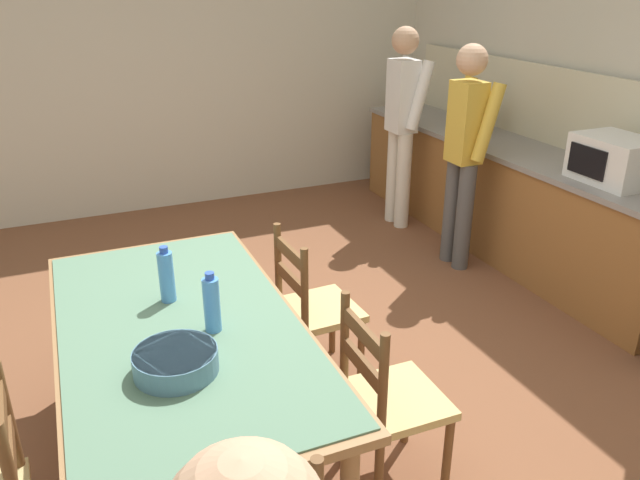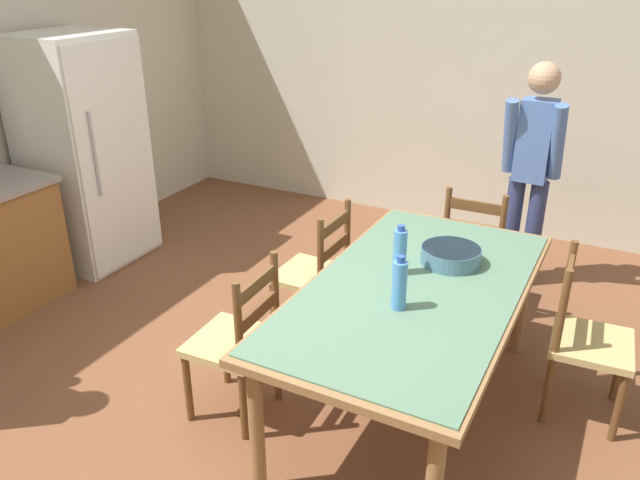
{
  "view_description": "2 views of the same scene",
  "coord_description": "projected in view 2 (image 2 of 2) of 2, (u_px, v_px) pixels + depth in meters",
  "views": [
    {
      "loc": [
        2.81,
        -1.13,
        2.16
      ],
      "look_at": [
        0.24,
        -0.01,
        0.95
      ],
      "focal_mm": 35.0,
      "sensor_mm": 36.0,
      "label": 1
    },
    {
      "loc": [
        -2.21,
        -1.58,
        2.26
      ],
      "look_at": [
        0.36,
        -0.27,
        0.95
      ],
      "focal_mm": 35.0,
      "sensor_mm": 36.0,
      "label": 2
    }
  ],
  "objects": [
    {
      "name": "ground_plane",
      "position": [
        246.0,
        415.0,
        3.38
      ],
      "size": [
        8.32,
        8.32,
        0.0
      ],
      "primitive_type": "plane",
      "color": "brown"
    },
    {
      "name": "wall_right",
      "position": [
        444.0,
        60.0,
        5.43
      ],
      "size": [
        0.12,
        5.2,
        2.9
      ],
      "primitive_type": "cube",
      "color": "beige",
      "rests_on": "ground"
    },
    {
      "name": "refrigerator",
      "position": [
        84.0,
        152.0,
        4.84
      ],
      "size": [
        0.77,
        0.73,
        1.78
      ],
      "color": "white",
      "rests_on": "ground"
    },
    {
      "name": "dining_table",
      "position": [
        414.0,
        299.0,
        3.15
      ],
      "size": [
        1.93,
        1.04,
        0.77
      ],
      "rotation": [
        0.0,
        0.0,
        -0.01
      ],
      "color": "olive",
      "rests_on": "ground"
    },
    {
      "name": "bottle_near_centre",
      "position": [
        399.0,
        284.0,
        2.87
      ],
      "size": [
        0.07,
        0.07,
        0.27
      ],
      "color": "#4C8ED6",
      "rests_on": "dining_table"
    },
    {
      "name": "bottle_off_centre",
      "position": [
        400.0,
        251.0,
        3.2
      ],
      "size": [
        0.07,
        0.07,
        0.27
      ],
      "color": "#4C8ED6",
      "rests_on": "dining_table"
    },
    {
      "name": "serving_bowl",
      "position": [
        451.0,
        254.0,
        3.33
      ],
      "size": [
        0.32,
        0.32,
        0.09
      ],
      "color": "slate",
      "rests_on": "dining_table"
    },
    {
      "name": "chair_head_end",
      "position": [
        475.0,
        250.0,
        4.26
      ],
      "size": [
        0.41,
        0.42,
        0.91
      ],
      "rotation": [
        0.0,
        0.0,
        1.58
      ],
      "color": "brown",
      "rests_on": "ground"
    },
    {
      "name": "chair_side_near_right",
      "position": [
        584.0,
        340.0,
        3.26
      ],
      "size": [
        0.44,
        0.42,
        0.91
      ],
      "rotation": [
        0.0,
        0.0,
        0.05
      ],
      "color": "brown",
      "rests_on": "ground"
    },
    {
      "name": "chair_side_far_left",
      "position": [
        238.0,
        342.0,
        3.24
      ],
      "size": [
        0.43,
        0.41,
        0.91
      ],
      "rotation": [
        0.0,
        0.0,
        3.17
      ],
      "color": "brown",
      "rests_on": "ground"
    },
    {
      "name": "chair_side_far_right",
      "position": [
        315.0,
        274.0,
        3.94
      ],
      "size": [
        0.43,
        0.41,
        0.91
      ],
      "rotation": [
        0.0,
        0.0,
        3.12
      ],
      "color": "brown",
      "rests_on": "ground"
    },
    {
      "name": "person_by_table",
      "position": [
        531.0,
        166.0,
        4.42
      ],
      "size": [
        0.29,
        0.42,
        1.64
      ],
      "rotation": [
        0.0,
        0.0,
        3.09
      ],
      "color": "navy",
      "rests_on": "ground"
    }
  ]
}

